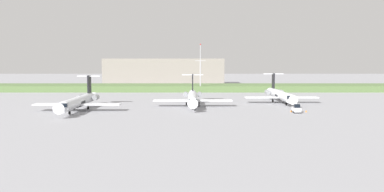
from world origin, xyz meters
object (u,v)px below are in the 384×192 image
regional_jet_nearest (79,101)px  safety_cone_front_marker (291,111)px  regional_jet_second (193,97)px  baggage_tug (296,109)px  antenna_mast (200,72)px  safety_cone_mid_marker (306,111)px  regional_jet_third (280,95)px

regional_jet_nearest → safety_cone_front_marker: regional_jet_nearest is taller
regional_jet_second → baggage_tug: bearing=-28.8°
antenna_mast → safety_cone_front_marker: 64.86m
regional_jet_nearest → safety_cone_mid_marker: (60.07, -3.38, -2.26)m
regional_jet_second → safety_cone_mid_marker: bearing=-24.1°
baggage_tug → safety_cone_front_marker: size_ratio=5.82×
regional_jet_nearest → regional_jet_second: 32.10m
regional_jet_nearest → baggage_tug: bearing=-4.8°
safety_cone_front_marker → regional_jet_second: bearing=152.8°
regional_jet_third → safety_cone_mid_marker: 22.37m
antenna_mast → regional_jet_nearest: bearing=-120.7°
baggage_tug → safety_cone_mid_marker: bearing=24.8°
regional_jet_nearest → regional_jet_second: size_ratio=1.00×
baggage_tug → safety_cone_front_marker: bearing=123.7°
baggage_tug → antenna_mast: bearing=110.6°
regional_jet_third → antenna_mast: (-24.58, 38.25, 5.93)m
antenna_mast → safety_cone_mid_marker: (26.21, -60.45, -8.19)m
regional_jet_nearest → regional_jet_second: bearing=17.9°
regional_jet_third → safety_cone_mid_marker: (1.63, -22.20, -2.26)m
regional_jet_second → regional_jet_nearest: bearing=-162.1°
baggage_tug → safety_cone_front_marker: 1.90m
antenna_mast → safety_cone_mid_marker: bearing=-66.6°
regional_jet_nearest → safety_cone_front_marker: size_ratio=56.36×
regional_jet_nearest → baggage_tug: regional_jet_nearest is taller
antenna_mast → safety_cone_front_marker: bearing=-69.7°
regional_jet_third → baggage_tug: (-1.32, -23.56, -1.53)m
regional_jet_nearest → regional_jet_third: (58.44, 18.82, 0.00)m
baggage_tug → safety_cone_mid_marker: (2.95, 1.36, -0.73)m
baggage_tug → safety_cone_mid_marker: baggage_tug is taller
regional_jet_nearest → baggage_tug: size_ratio=9.69×
regional_jet_third → antenna_mast: antenna_mast is taller
regional_jet_nearest → safety_cone_mid_marker: size_ratio=56.36×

